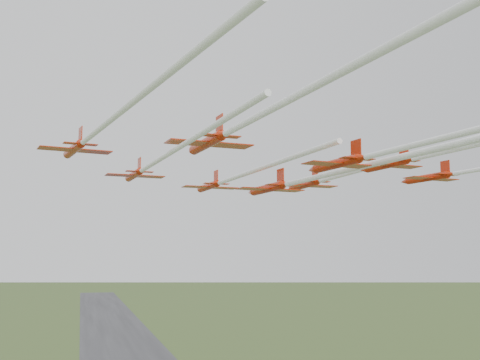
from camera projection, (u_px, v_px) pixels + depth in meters
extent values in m
cube|color=#2E2E31|center=(122.00, 347.00, 274.46)|extent=(38.00, 900.00, 0.04)
cylinder|color=red|center=(208.00, 186.00, 101.56)|extent=(2.15, 9.01, 1.16)
cone|color=red|center=(199.00, 190.00, 106.57)|extent=(1.36, 2.01, 1.16)
cone|color=red|center=(218.00, 183.00, 96.85)|extent=(1.19, 1.37, 1.05)
ellipsoid|color=black|center=(205.00, 185.00, 103.56)|extent=(0.55, 1.04, 0.34)
cube|color=red|center=(210.00, 187.00, 100.75)|extent=(9.50, 3.76, 0.11)
cube|color=red|center=(216.00, 184.00, 97.77)|extent=(4.32, 1.73, 0.08)
cube|color=red|center=(216.00, 177.00, 98.11)|extent=(0.32, 1.89, 2.10)
cylinder|color=silver|center=(267.00, 166.00, 78.99)|extent=(4.84, 37.29, 0.63)
cylinder|color=red|center=(134.00, 175.00, 85.16)|extent=(1.95, 7.93, 1.02)
cone|color=red|center=(127.00, 179.00, 89.55)|extent=(1.21, 1.77, 1.02)
cone|color=red|center=(141.00, 171.00, 81.02)|extent=(1.05, 1.21, 0.92)
ellipsoid|color=black|center=(131.00, 174.00, 86.91)|extent=(0.49, 0.92, 0.30)
cube|color=red|center=(135.00, 176.00, 84.44)|extent=(8.37, 3.36, 0.09)
cube|color=red|center=(139.00, 172.00, 81.83)|extent=(3.80, 1.54, 0.07)
cube|color=red|center=(139.00, 164.00, 82.13)|extent=(0.29, 1.66, 1.85)
cylinder|color=silver|center=(185.00, 144.00, 61.51)|extent=(5.47, 41.05, 0.55)
cylinder|color=red|center=(304.00, 185.00, 96.86)|extent=(1.84, 9.50, 1.22)
cone|color=red|center=(290.00, 189.00, 102.24)|extent=(1.35, 2.08, 1.22)
cone|color=red|center=(319.00, 181.00, 91.80)|extent=(1.20, 1.40, 1.11)
ellipsoid|color=black|center=(298.00, 184.00, 99.01)|extent=(0.54, 1.08, 0.36)
cube|color=red|center=(306.00, 186.00, 95.99)|extent=(9.94, 3.53, 0.11)
cube|color=red|center=(316.00, 182.00, 92.79)|extent=(4.52, 1.62, 0.09)
cube|color=red|center=(315.00, 174.00, 93.16)|extent=(0.24, 2.00, 2.22)
cylinder|color=silver|center=(386.00, 163.00, 74.20)|extent=(3.06, 36.16, 0.67)
cylinder|color=red|center=(74.00, 149.00, 72.74)|extent=(2.71, 8.29, 1.07)
cone|color=red|center=(66.00, 155.00, 77.18)|extent=(1.40, 1.92, 1.07)
cone|color=red|center=(82.00, 143.00, 68.57)|extent=(1.18, 1.33, 0.97)
ellipsoid|color=black|center=(71.00, 149.00, 74.52)|extent=(0.58, 0.98, 0.31)
cube|color=red|center=(75.00, 150.00, 72.02)|extent=(8.86, 4.19, 0.10)
cube|color=red|center=(80.00, 144.00, 69.38)|extent=(4.03, 1.92, 0.08)
cube|color=red|center=(80.00, 135.00, 69.69)|extent=(0.45, 1.73, 1.94)
cylinder|color=silver|center=(139.00, 97.00, 49.05)|extent=(9.21, 42.08, 0.58)
cylinder|color=red|center=(267.00, 188.00, 81.33)|extent=(2.47, 8.89, 1.14)
cone|color=red|center=(251.00, 192.00, 86.19)|extent=(1.41, 2.02, 1.14)
cone|color=red|center=(285.00, 184.00, 76.75)|extent=(1.22, 1.39, 1.04)
ellipsoid|color=black|center=(261.00, 187.00, 83.27)|extent=(0.58, 1.04, 0.33)
cube|color=red|center=(270.00, 190.00, 80.54)|extent=(9.44, 4.06, 0.10)
cube|color=red|center=(281.00, 185.00, 77.65)|extent=(4.29, 1.86, 0.08)
cube|color=red|center=(280.00, 177.00, 77.98)|extent=(0.39, 1.86, 2.08)
cylinder|color=silver|center=(430.00, 150.00, 52.15)|extent=(8.70, 52.43, 0.62)
cylinder|color=red|center=(427.00, 178.00, 90.34)|extent=(2.68, 8.45, 1.09)
cone|color=red|center=(404.00, 182.00, 94.89)|extent=(1.41, 1.95, 1.09)
cone|color=red|center=(451.00, 174.00, 86.06)|extent=(1.20, 1.35, 0.99)
ellipsoid|color=black|center=(418.00, 177.00, 92.16)|extent=(0.59, 1.00, 0.32)
cube|color=red|center=(431.00, 179.00, 89.61)|extent=(9.03, 4.19, 0.10)
cube|color=red|center=(446.00, 175.00, 86.90)|extent=(4.11, 1.92, 0.08)
cube|color=red|center=(445.00, 167.00, 87.22)|extent=(0.44, 1.77, 1.98)
cylinder|color=red|center=(207.00, 143.00, 68.03)|extent=(2.44, 9.48, 1.22)
cone|color=red|center=(191.00, 151.00, 73.25)|extent=(1.47, 2.13, 1.22)
cone|color=red|center=(224.00, 134.00, 63.11)|extent=(1.27, 1.46, 1.11)
ellipsoid|color=black|center=(201.00, 143.00, 70.11)|extent=(0.60, 1.10, 0.35)
cube|color=red|center=(209.00, 144.00, 67.18)|extent=(10.02, 4.13, 0.11)
cube|color=red|center=(220.00, 136.00, 64.07)|extent=(4.56, 1.90, 0.09)
cube|color=red|center=(219.00, 125.00, 64.43)|extent=(0.37, 1.99, 2.21)
cylinder|color=silver|center=(322.00, 82.00, 44.32)|extent=(5.90, 39.48, 0.66)
cylinder|color=red|center=(386.00, 165.00, 73.11)|extent=(2.17, 7.74, 0.99)
cone|color=red|center=(364.00, 170.00, 77.34)|extent=(1.23, 1.76, 0.99)
cone|color=red|center=(410.00, 159.00, 69.14)|extent=(1.06, 1.21, 0.90)
ellipsoid|color=black|center=(377.00, 164.00, 74.80)|extent=(0.51, 0.91, 0.29)
cube|color=red|center=(390.00, 166.00, 72.43)|extent=(8.22, 3.55, 0.09)
cube|color=red|center=(405.00, 160.00, 69.92)|extent=(3.74, 1.63, 0.07)
cube|color=red|center=(404.00, 152.00, 70.21)|extent=(0.34, 1.62, 1.81)
cylinder|color=red|center=(337.00, 164.00, 59.89)|extent=(2.32, 7.55, 0.97)
cone|color=red|center=(312.00, 170.00, 63.96)|extent=(1.24, 1.74, 0.97)
cone|color=red|center=(363.00, 157.00, 56.05)|extent=(1.06, 1.20, 0.88)
ellipsoid|color=black|center=(327.00, 163.00, 61.51)|extent=(0.52, 0.89, 0.28)
cube|color=red|center=(341.00, 165.00, 59.22)|extent=(8.05, 3.66, 0.09)
cube|color=red|center=(357.00, 159.00, 56.80)|extent=(3.66, 1.68, 0.07)
cube|color=red|center=(356.00, 149.00, 57.08)|extent=(0.38, 1.58, 1.76)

